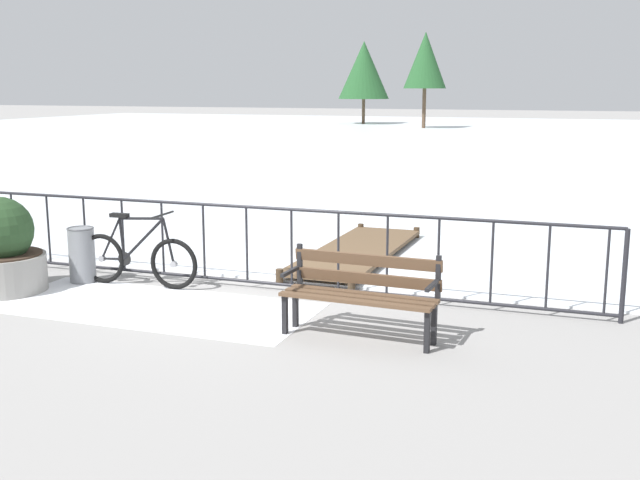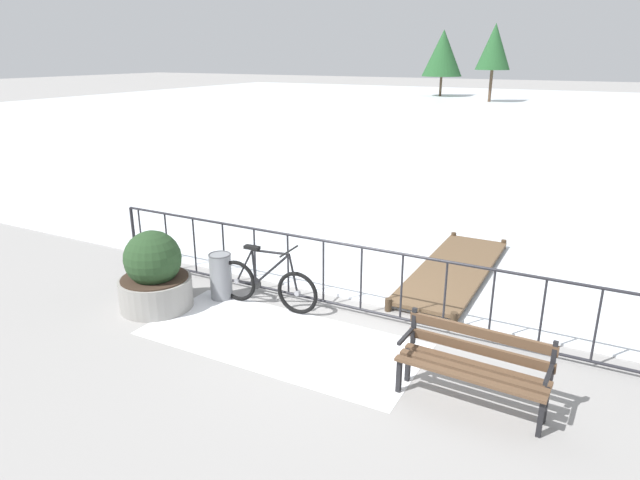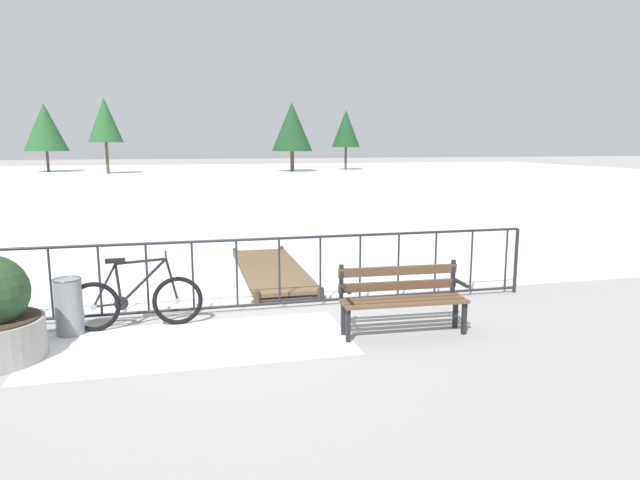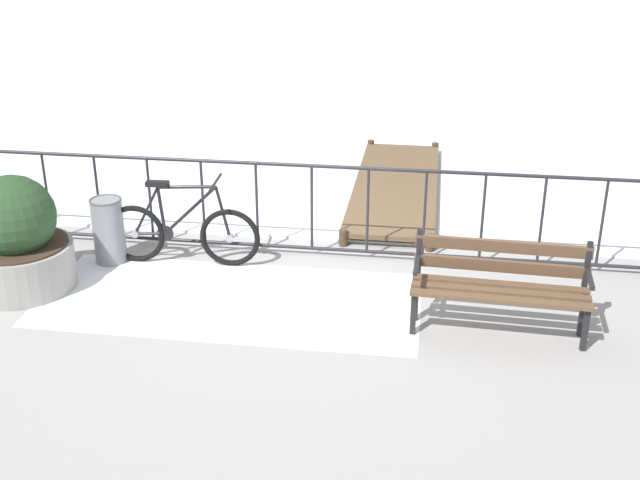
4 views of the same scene
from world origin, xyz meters
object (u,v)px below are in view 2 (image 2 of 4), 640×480
object	(u,v)px
planter_with_shrub	(154,275)
trash_bin	(221,276)
park_bench	(474,361)
bicycle_near_railing	(266,284)

from	to	relation	value
planter_with_shrub	trash_bin	size ratio (longest dim) A/B	1.64
park_bench	bicycle_near_railing	bearing A→B (deg)	163.67
planter_with_shrub	park_bench	bearing A→B (deg)	-2.22
planter_with_shrub	trash_bin	bearing A→B (deg)	47.93
planter_with_shrub	bicycle_near_railing	bearing A→B (deg)	28.15
park_bench	trash_bin	xyz separation A→B (m)	(-4.13, 0.92, -0.14)
bicycle_near_railing	park_bench	distance (m)	3.46
park_bench	planter_with_shrub	bearing A→B (deg)	177.78
park_bench	planter_with_shrub	xyz separation A→B (m)	(-4.79, 0.19, 0.01)
bicycle_near_railing	trash_bin	distance (m)	0.81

